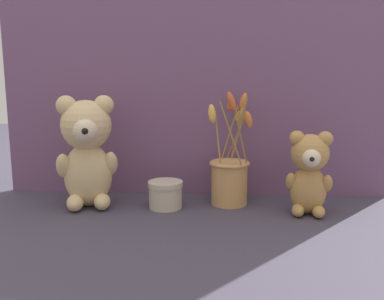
% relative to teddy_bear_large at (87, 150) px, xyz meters
% --- Properties ---
extents(ground_plane, '(4.00, 4.00, 0.00)m').
position_rel_teddy_bear_large_xyz_m(ground_plane, '(0.27, -0.03, -0.15)').
color(ground_plane, '#3D3847').
extents(backdrop_wall, '(1.10, 0.02, 0.72)m').
position_rel_teddy_bear_large_xyz_m(backdrop_wall, '(0.27, 0.14, 0.21)').
color(backdrop_wall, '#704C70').
rests_on(backdrop_wall, ground).
extents(teddy_bear_large, '(0.16, 0.15, 0.29)m').
position_rel_teddy_bear_large_xyz_m(teddy_bear_large, '(0.00, 0.00, 0.00)').
color(teddy_bear_large, '#DBBC84').
rests_on(teddy_bear_large, ground).
extents(teddy_bear_medium, '(0.12, 0.11, 0.21)m').
position_rel_teddy_bear_large_xyz_m(teddy_bear_medium, '(0.57, -0.03, -0.04)').
color(teddy_bear_medium, tan).
rests_on(teddy_bear_medium, ground).
extents(flower_vase, '(0.12, 0.17, 0.31)m').
position_rel_teddy_bear_large_xyz_m(flower_vase, '(0.37, 0.04, -0.07)').
color(flower_vase, tan).
rests_on(flower_vase, ground).
extents(decorative_tin_tall, '(0.09, 0.09, 0.07)m').
position_rel_teddy_bear_large_xyz_m(decorative_tin_tall, '(0.20, -0.00, -0.12)').
color(decorative_tin_tall, beige).
rests_on(decorative_tin_tall, ground).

